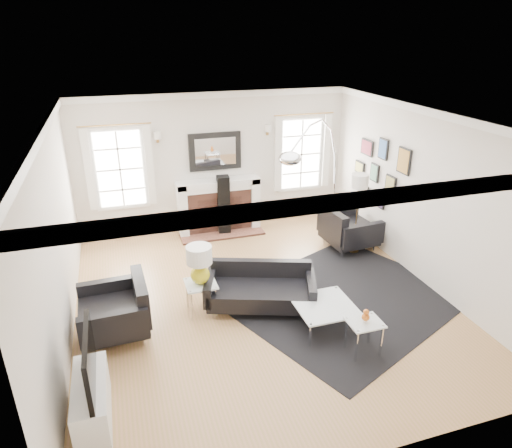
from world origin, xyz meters
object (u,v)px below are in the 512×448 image
object	(u,v)px
arc_floor_lamp	(315,181)
armchair_left	(118,311)
coffee_table	(324,307)
gourd_lamp	(199,262)
armchair_right	(346,230)
fireplace	(219,206)
sofa	(260,289)

from	to	relation	value
arc_floor_lamp	armchair_left	bearing A→B (deg)	-155.86
coffee_table	gourd_lamp	size ratio (longest dim) A/B	1.37
armchair_right	coffee_table	xyz separation A→B (m)	(-1.50, -2.19, -0.05)
fireplace	sofa	distance (m)	2.93
sofa	arc_floor_lamp	world-z (taller)	arc_floor_lamp
sofa	armchair_left	size ratio (longest dim) A/B	1.72
fireplace	sofa	bearing A→B (deg)	-91.04
armchair_left	gourd_lamp	distance (m)	1.28
fireplace	arc_floor_lamp	bearing A→B (deg)	-44.35
coffee_table	arc_floor_lamp	world-z (taller)	arc_floor_lamp
arc_floor_lamp	armchair_right	bearing A→B (deg)	-7.25
coffee_table	gourd_lamp	distance (m)	1.87
gourd_lamp	armchair_left	bearing A→B (deg)	-170.14
fireplace	gourd_lamp	distance (m)	2.98
sofa	gourd_lamp	world-z (taller)	gourd_lamp
armchair_left	coffee_table	size ratio (longest dim) A/B	1.28
armchair_right	coffee_table	size ratio (longest dim) A/B	1.32
armchair_right	coffee_table	distance (m)	2.65
sofa	gourd_lamp	bearing A→B (deg)	173.20
sofa	coffee_table	distance (m)	1.03
coffee_table	fireplace	bearing A→B (deg)	99.71
armchair_right	arc_floor_lamp	world-z (taller)	arc_floor_lamp
gourd_lamp	arc_floor_lamp	size ratio (longest dim) A/B	0.23
armchair_right	arc_floor_lamp	distance (m)	1.22
armchair_left	coffee_table	bearing A→B (deg)	-13.74
sofa	armchair_left	bearing A→B (deg)	-177.22
sofa	armchair_right	xyz separation A→B (m)	(2.18, 1.42, 0.09)
armchair_right	coffee_table	bearing A→B (deg)	-124.42
fireplace	gourd_lamp	size ratio (longest dim) A/B	2.87
fireplace	sofa	size ratio (longest dim) A/B	0.96
armchair_right	coffee_table	world-z (taller)	armchair_right
fireplace	coffee_table	xyz separation A→B (m)	(0.63, -3.70, -0.21)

